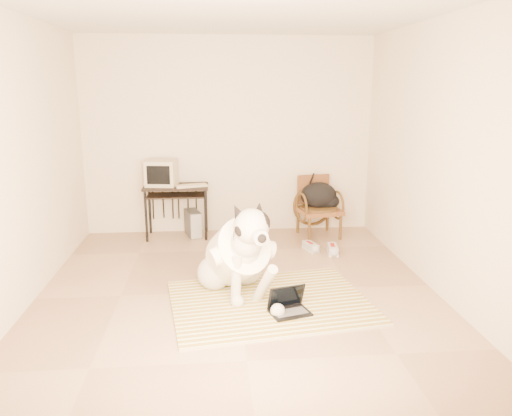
{
  "coord_description": "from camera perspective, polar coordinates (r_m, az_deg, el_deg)",
  "views": [
    {
      "loc": [
        -0.23,
        -4.72,
        2.04
      ],
      "look_at": [
        0.19,
        0.08,
        0.86
      ],
      "focal_mm": 35.0,
      "sensor_mm": 36.0,
      "label": 1
    }
  ],
  "objects": [
    {
      "name": "backpack",
      "position": [
        6.94,
        7.36,
        1.31
      ],
      "size": [
        0.53,
        0.41,
        0.37
      ],
      "color": "black",
      "rests_on": "rattan_chair"
    },
    {
      "name": "computer_desk",
      "position": [
        6.85,
        -9.11,
        1.69
      ],
      "size": [
        0.87,
        0.48,
        0.72
      ],
      "color": "black",
      "rests_on": "floor"
    },
    {
      "name": "wall_right",
      "position": [
        5.26,
        20.19,
        5.45
      ],
      "size": [
        0.0,
        4.5,
        4.5
      ],
      "primitive_type": "plane",
      "rotation": [
        1.57,
        0.0,
        -1.57
      ],
      "color": "beige",
      "rests_on": "floor"
    },
    {
      "name": "dog",
      "position": [
        4.94,
        -2.1,
        -5.4
      ],
      "size": [
        0.8,
        1.32,
        1.05
      ],
      "color": "silver",
      "rests_on": "rug"
    },
    {
      "name": "wall_left",
      "position": [
        5.09,
        -25.42,
        4.7
      ],
      "size": [
        0.0,
        4.5,
        4.5
      ],
      "primitive_type": "plane",
      "rotation": [
        1.57,
        0.0,
        1.57
      ],
      "color": "beige",
      "rests_on": "floor"
    },
    {
      "name": "laptop",
      "position": [
        4.65,
        3.73,
        -11.11
      ],
      "size": [
        0.41,
        0.34,
        0.25
      ],
      "color": "black",
      "rests_on": "rug"
    },
    {
      "name": "ceiling",
      "position": [
        4.77,
        -2.38,
        21.77
      ],
      "size": [
        4.5,
        4.5,
        0.0
      ],
      "primitive_type": "plane",
      "rotation": [
        3.14,
        0.0,
        0.0
      ],
      "color": "silver",
      "rests_on": "wall_back"
    },
    {
      "name": "crt_monitor",
      "position": [
        6.86,
        -10.73,
        3.98
      ],
      "size": [
        0.44,
        0.42,
        0.35
      ],
      "color": "#C1B397",
      "rests_on": "computer_desk"
    },
    {
      "name": "wall_back",
      "position": [
        7.01,
        -3.14,
        8.16
      ],
      "size": [
        4.5,
        0.0,
        4.5
      ],
      "primitive_type": "plane",
      "rotation": [
        1.57,
        0.0,
        0.0
      ],
      "color": "beige",
      "rests_on": "floor"
    },
    {
      "name": "sneaker_right",
      "position": [
        6.32,
        8.75,
        -4.72
      ],
      "size": [
        0.15,
        0.31,
        0.1
      ],
      "color": "silver",
      "rests_on": "floor"
    },
    {
      "name": "rattan_chair",
      "position": [
        6.94,
        7.08,
        0.19
      ],
      "size": [
        0.63,
        0.61,
        0.82
      ],
      "color": "brown",
      "rests_on": "floor"
    },
    {
      "name": "floor",
      "position": [
        5.15,
        -2.08,
        -9.54
      ],
      "size": [
        4.5,
        4.5,
        0.0
      ],
      "primitive_type": "plane",
      "color": "tan",
      "rests_on": "ground"
    },
    {
      "name": "pc_tower",
      "position": [
        6.98,
        -7.21,
        -1.75
      ],
      "size": [
        0.26,
        0.41,
        0.36
      ],
      "color": "#4A4A4D",
      "rests_on": "floor"
    },
    {
      "name": "desk_keyboard",
      "position": [
        6.74,
        -7.4,
        2.54
      ],
      "size": [
        0.45,
        0.27,
        0.03
      ],
      "primitive_type": "cube",
      "rotation": [
        0.0,
        0.0,
        0.29
      ],
      "color": "#C1B397",
      "rests_on": "computer_desk"
    },
    {
      "name": "wall_front",
      "position": [
        2.57,
        0.27,
        -1.74
      ],
      "size": [
        4.5,
        0.0,
        4.5
      ],
      "primitive_type": "plane",
      "rotation": [
        -1.57,
        0.0,
        0.0
      ],
      "color": "beige",
      "rests_on": "floor"
    },
    {
      "name": "rug",
      "position": [
        4.89,
        1.61,
        -10.71
      ],
      "size": [
        2.05,
        1.68,
        0.02
      ],
      "color": "#AD771E",
      "rests_on": "floor"
    },
    {
      "name": "sneaker_left",
      "position": [
        6.4,
        6.24,
        -4.44
      ],
      "size": [
        0.19,
        0.3,
        0.1
      ],
      "color": "silver",
      "rests_on": "floor"
    }
  ]
}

